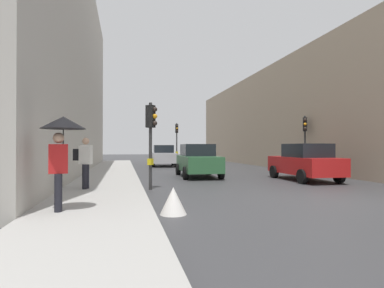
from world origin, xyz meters
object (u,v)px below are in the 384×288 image
object	(u,v)px
traffic_light_mid_street	(305,134)
pedestrian_with_umbrella	(62,137)
traffic_light_near_right	(151,130)
warning_sign_triangle	(173,201)
car_silver_hatchback	(164,156)
pedestrian_with_black_backpack	(84,160)
traffic_light_far_median	(177,136)
car_red_sedan	(305,162)
car_green_estate	(198,160)

from	to	relation	value
traffic_light_mid_street	pedestrian_with_umbrella	world-z (taller)	traffic_light_mid_street
traffic_light_near_right	warning_sign_triangle	xyz separation A→B (m)	(0.15, -4.42, -1.94)
car_silver_hatchback	pedestrian_with_black_backpack	world-z (taller)	pedestrian_with_black_backpack
car_silver_hatchback	pedestrian_with_umbrella	size ratio (longest dim) A/B	2.01
traffic_light_far_median	traffic_light_mid_street	bearing A→B (deg)	-65.56
traffic_light_near_right	car_silver_hatchback	bearing A→B (deg)	80.95
traffic_light_near_right	warning_sign_triangle	world-z (taller)	traffic_light_near_right
traffic_light_mid_street	pedestrian_with_black_backpack	distance (m)	13.54
pedestrian_with_black_backpack	warning_sign_triangle	xyz separation A→B (m)	(2.48, -4.00, -0.84)
pedestrian_with_black_backpack	traffic_light_near_right	bearing A→B (deg)	10.22
traffic_light_far_median	pedestrian_with_black_backpack	distance (m)	19.66
car_red_sedan	warning_sign_triangle	xyz separation A→B (m)	(-7.34, -6.08, -0.55)
traffic_light_near_right	car_red_sedan	world-z (taller)	traffic_light_near_right
traffic_light_far_median	pedestrian_with_black_backpack	size ratio (longest dim) A/B	2.22
traffic_light_far_median	car_green_estate	world-z (taller)	traffic_light_far_median
car_green_estate	pedestrian_with_umbrella	xyz separation A→B (m)	(-5.29, -8.83, 0.96)
car_green_estate	car_red_sedan	world-z (taller)	same
pedestrian_with_umbrella	warning_sign_triangle	xyz separation A→B (m)	(2.53, -0.18, -1.52)
traffic_light_mid_street	pedestrian_with_black_backpack	bearing A→B (deg)	-154.67
pedestrian_with_umbrella	warning_sign_triangle	size ratio (longest dim) A/B	3.29
car_silver_hatchback	car_green_estate	bearing A→B (deg)	-86.12
traffic_light_far_median	traffic_light_near_right	distance (m)	18.56
pedestrian_with_black_backpack	car_red_sedan	bearing A→B (deg)	11.95
traffic_light_near_right	car_silver_hatchback	distance (m)	14.46
traffic_light_mid_street	pedestrian_with_black_backpack	xyz separation A→B (m)	(-12.19, -5.77, -1.26)
car_red_sedan	traffic_light_far_median	bearing A→B (deg)	101.81
pedestrian_with_umbrella	warning_sign_triangle	bearing A→B (deg)	-4.06
car_red_sedan	warning_sign_triangle	world-z (taller)	car_red_sedan
traffic_light_far_median	car_green_estate	bearing A→B (deg)	-94.79
traffic_light_far_median	car_green_estate	xyz separation A→B (m)	(-1.13, -13.53, -1.83)
traffic_light_near_right	pedestrian_with_black_backpack	xyz separation A→B (m)	(-2.34, -0.42, -1.10)
traffic_light_mid_street	car_red_sedan	world-z (taller)	traffic_light_mid_street
traffic_light_near_right	car_green_estate	world-z (taller)	traffic_light_near_right
pedestrian_with_umbrella	traffic_light_far_median	bearing A→B (deg)	73.96
pedestrian_with_black_backpack	car_silver_hatchback	bearing A→B (deg)	72.55
warning_sign_triangle	traffic_light_far_median	bearing A→B (deg)	80.18
car_red_sedan	pedestrian_with_umbrella	size ratio (longest dim) A/B	1.98
pedestrian_with_black_backpack	traffic_light_mid_street	bearing A→B (deg)	25.33
car_green_estate	pedestrian_with_black_backpack	distance (m)	7.26
car_red_sedan	warning_sign_triangle	bearing A→B (deg)	-140.37
traffic_light_far_median	car_red_sedan	distance (m)	16.91
traffic_light_near_right	warning_sign_triangle	bearing A→B (deg)	-88.07
traffic_light_mid_street	warning_sign_triangle	distance (m)	13.93
traffic_light_near_right	car_red_sedan	bearing A→B (deg)	12.48
car_green_estate	warning_sign_triangle	world-z (taller)	car_green_estate
warning_sign_triangle	traffic_light_mid_street	bearing A→B (deg)	45.20
pedestrian_with_black_backpack	car_green_estate	bearing A→B (deg)	43.62
pedestrian_with_black_backpack	warning_sign_triangle	size ratio (longest dim) A/B	2.72
pedestrian_with_black_backpack	pedestrian_with_umbrella	bearing A→B (deg)	-90.64
traffic_light_near_right	pedestrian_with_umbrella	size ratio (longest dim) A/B	1.53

